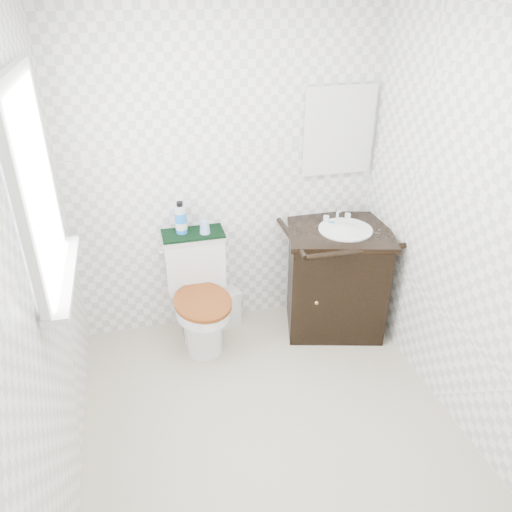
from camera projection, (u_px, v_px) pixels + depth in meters
name	position (u px, v px, depth m)	size (l,w,h in m)	color
floor	(272.00, 427.00, 3.01)	(2.40, 2.40, 0.00)	beige
wall_back	(227.00, 173.00, 3.45)	(2.40, 2.40, 0.00)	white
wall_front	(394.00, 447.00, 1.42)	(2.40, 2.40, 0.00)	white
wall_left	(36.00, 282.00, 2.20)	(2.40, 2.40, 0.00)	white
wall_right	(472.00, 229.00, 2.68)	(2.40, 2.40, 0.00)	white
window	(33.00, 187.00, 2.25)	(0.02, 0.70, 0.90)	white
mirror	(339.00, 131.00, 3.49)	(0.50, 0.02, 0.60)	silver
toilet	(199.00, 298.00, 3.60)	(0.44, 0.65, 0.81)	white
vanity	(336.00, 275.00, 3.74)	(0.86, 0.79, 0.92)	black
trash_bin	(227.00, 307.00, 3.86)	(0.24, 0.22, 0.29)	white
towel	(193.00, 234.00, 3.48)	(0.43, 0.22, 0.02)	black
mouthwash_bottle	(181.00, 219.00, 3.43)	(0.08, 0.08, 0.23)	blue
cup	(205.00, 227.00, 3.45)	(0.07, 0.07, 0.09)	#86A6DC
soap_bar	(332.00, 223.00, 3.62)	(0.07, 0.04, 0.02)	#1A6E80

